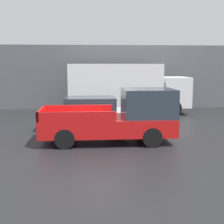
# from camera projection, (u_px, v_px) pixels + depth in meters

# --- Properties ---
(ground_plane) EXTENTS (60.00, 60.00, 0.00)m
(ground_plane) POSITION_uv_depth(u_px,v_px,m) (106.00, 137.00, 13.46)
(ground_plane) COLOR #232326
(building_wall) EXTENTS (28.00, 0.15, 4.46)m
(building_wall) POSITION_uv_depth(u_px,v_px,m) (98.00, 77.00, 21.97)
(building_wall) COLOR #56565B
(building_wall) RESTS_ON ground
(pickup_truck) EXTENTS (5.30, 2.10, 2.15)m
(pickup_truck) POSITION_uv_depth(u_px,v_px,m) (120.00, 118.00, 12.53)
(pickup_truck) COLOR red
(pickup_truck) RESTS_ON ground
(car) EXTENTS (4.46, 1.94, 1.54)m
(car) POSITION_uv_depth(u_px,v_px,m) (88.00, 112.00, 15.23)
(car) COLOR silver
(car) RESTS_ON ground
(delivery_truck) EXTENTS (7.53, 2.46, 3.16)m
(delivery_truck) POSITION_uv_depth(u_px,v_px,m) (124.00, 87.00, 19.69)
(delivery_truck) COLOR white
(delivery_truck) RESTS_ON ground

